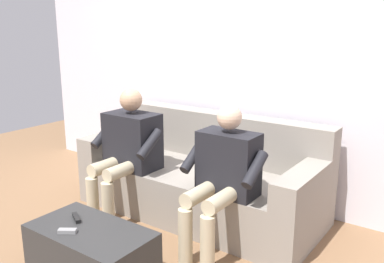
{
  "coord_description": "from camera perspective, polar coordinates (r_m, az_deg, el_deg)",
  "views": [
    {
      "loc": [
        -1.92,
        2.69,
        1.6
      ],
      "look_at": [
        0.0,
        0.01,
        0.75
      ],
      "focal_mm": 38.93,
      "sensor_mm": 36.0,
      "label": 1
    }
  ],
  "objects": [
    {
      "name": "couch",
      "position": [
        3.67,
        1.47,
        -6.5
      ],
      "size": [
        2.09,
        0.89,
        0.83
      ],
      "color": "gray",
      "rests_on": "ground"
    },
    {
      "name": "remote_black",
      "position": [
        2.91,
        -15.55,
        -11.31
      ],
      "size": [
        0.14,
        0.09,
        0.02
      ],
      "primitive_type": "cube",
      "rotation": [
        0.0,
        0.0,
        5.79
      ],
      "color": "black",
      "rests_on": "coffee_table"
    },
    {
      "name": "person_left_seated",
      "position": [
        2.96,
        4.25,
        -5.56
      ],
      "size": [
        0.58,
        0.57,
        1.06
      ],
      "color": "black",
      "rests_on": "ground"
    },
    {
      "name": "ground_plane",
      "position": [
        3.25,
        -6.32,
        -15.14
      ],
      "size": [
        8.0,
        8.0,
        0.0
      ],
      "primitive_type": "plane",
      "color": "#846042"
    },
    {
      "name": "coffee_table",
      "position": [
        2.86,
        -13.6,
        -15.94
      ],
      "size": [
        0.81,
        0.45,
        0.35
      ],
      "color": "#2D2D2D",
      "rests_on": "ground"
    },
    {
      "name": "remote_gray",
      "position": [
        2.76,
        -16.72,
        -12.92
      ],
      "size": [
        0.12,
        0.1,
        0.02
      ],
      "primitive_type": "cube",
      "rotation": [
        0.0,
        0.0,
        3.74
      ],
      "color": "gray",
      "rests_on": "coffee_table"
    },
    {
      "name": "back_wall",
      "position": [
        3.88,
        5.97,
        10.8
      ],
      "size": [
        5.04,
        0.06,
        2.73
      ],
      "primitive_type": "cube",
      "color": "silver",
      "rests_on": "ground"
    },
    {
      "name": "person_right_seated",
      "position": [
        3.55,
        -8.79,
        -1.94
      ],
      "size": [
        0.61,
        0.59,
        1.09
      ],
      "color": "black",
      "rests_on": "ground"
    }
  ]
}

